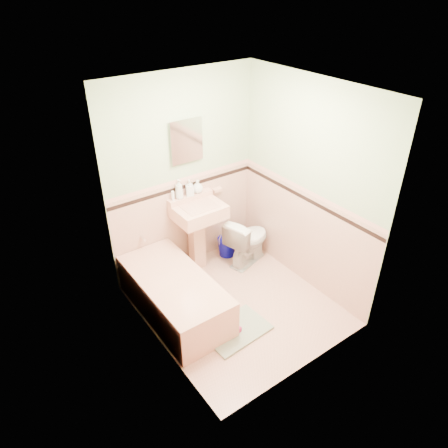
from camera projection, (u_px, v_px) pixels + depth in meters
floor at (236, 305)px, 4.94m from camera, size 2.20×2.20×0.00m
ceiling at (241, 89)px, 3.63m from camera, size 2.20×2.20×0.00m
wall_back at (183, 176)px, 5.05m from camera, size 2.50×0.00×2.50m
wall_front at (317, 267)px, 3.53m from camera, size 2.50×0.00×2.50m
wall_left at (150, 246)px, 3.79m from camera, size 0.00×2.50×2.50m
wall_right at (308, 188)px, 4.78m from camera, size 0.00×2.50×2.50m
wainscot_back at (186, 223)px, 5.38m from camera, size 2.00×0.00×2.00m
wainscot_front at (308, 322)px, 3.87m from camera, size 2.00×0.00×2.00m
wainscot_left at (158, 300)px, 4.14m from camera, size 0.00×2.20×2.20m
wainscot_right at (301, 236)px, 5.12m from camera, size 0.00×2.20×2.20m
accent_back at (184, 187)px, 5.11m from camera, size 2.00×0.00×2.00m
accent_front at (314, 278)px, 3.61m from camera, size 2.00×0.00×2.00m
accent_left at (154, 257)px, 3.87m from camera, size 0.00×2.20×2.20m
accent_right at (305, 199)px, 4.84m from camera, size 0.00×2.20×2.20m
cap_back at (184, 179)px, 5.05m from camera, size 2.00×0.00×2.00m
cap_front at (315, 268)px, 3.55m from camera, size 2.00×0.00×2.00m
cap_left at (153, 248)px, 3.82m from camera, size 0.00×2.20×2.20m
cap_right at (306, 191)px, 4.79m from camera, size 0.00×2.20×2.20m
bathtub at (175, 296)px, 4.74m from camera, size 0.70×1.50×0.45m
tub_faucet at (143, 238)px, 5.03m from camera, size 0.04×0.12×0.04m
sink at (199, 238)px, 5.31m from camera, size 0.60×0.49×0.95m
sink_faucet at (192, 200)px, 5.16m from camera, size 0.02×0.02×0.10m
medicine_cabinet at (186, 141)px, 4.82m from camera, size 0.37×0.04×0.46m
soap_dish at (217, 190)px, 5.41m from camera, size 0.13×0.07×0.04m
soap_bottle_left at (179, 189)px, 5.02m from camera, size 0.11×0.11×0.25m
soap_bottle_mid at (189, 188)px, 5.10m from camera, size 0.12×0.12×0.20m
soap_bottle_right at (197, 186)px, 5.17m from camera, size 0.17×0.17×0.17m
tube at (173, 196)px, 5.01m from camera, size 0.05×0.05×0.12m
toilet at (248, 240)px, 5.52m from camera, size 0.74×0.54×0.67m
bucket at (227, 246)px, 5.75m from camera, size 0.31×0.31×0.26m
bath_mat at (236, 330)px, 4.58m from camera, size 0.73×0.51×0.03m
shoe at (235, 331)px, 4.51m from camera, size 0.16×0.10×0.06m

